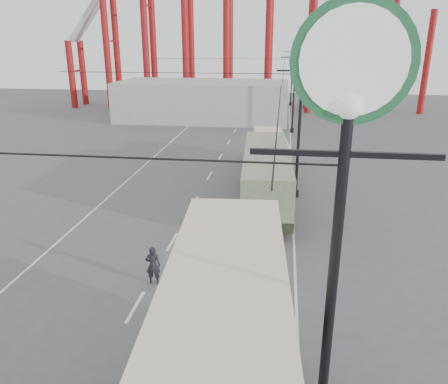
# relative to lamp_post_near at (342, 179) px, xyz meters

# --- Properties ---
(ground) EXTENTS (160.00, 160.00, 0.00)m
(ground) POSITION_rel_lamp_post_near_xyz_m (-5.60, 3.00, -7.86)
(ground) COLOR #4F4F52
(ground) RESTS_ON ground
(road_markings) EXTENTS (12.52, 120.00, 0.01)m
(road_markings) POSITION_rel_lamp_post_near_xyz_m (-6.46, 22.70, -7.86)
(road_markings) COLOR silver
(road_markings) RESTS_ON ground
(lamp_post_near) EXTENTS (3.20, 0.44, 10.80)m
(lamp_post_near) POSITION_rel_lamp_post_near_xyz_m (0.00, 0.00, 0.00)
(lamp_post_near) COLOR black
(lamp_post_near) RESTS_ON ground
(lamp_post_mid) EXTENTS (3.20, 0.44, 9.32)m
(lamp_post_mid) POSITION_rel_lamp_post_near_xyz_m (0.00, 21.00, -3.18)
(lamp_post_mid) COLOR black
(lamp_post_mid) RESTS_ON ground
(lamp_post_far) EXTENTS (3.20, 0.44, 9.32)m
(lamp_post_far) POSITION_rel_lamp_post_near_xyz_m (0.00, 43.00, -3.18)
(lamp_post_far) COLOR black
(lamp_post_far) RESTS_ON ground
(lamp_post_distant) EXTENTS (3.20, 0.44, 9.32)m
(lamp_post_distant) POSITION_rel_lamp_post_near_xyz_m (0.00, 65.00, -3.18)
(lamp_post_distant) COLOR black
(lamp_post_distant) RESTS_ON ground
(fairground_shed) EXTENTS (22.00, 10.00, 5.00)m
(fairground_shed) POSITION_rel_lamp_post_near_xyz_m (-11.60, 50.00, -5.36)
(fairground_shed) COLOR #979893
(fairground_shed) RESTS_ON ground
(single_decker_green) EXTENTS (3.50, 12.39, 3.46)m
(single_decker_green) POSITION_rel_lamp_post_near_xyz_m (-2.00, 19.60, -5.91)
(single_decker_green) COLOR #687656
(single_decker_green) RESTS_ON ground
(single_decker_cream) EXTENTS (3.27, 9.44, 2.88)m
(single_decker_cream) POSITION_rel_lamp_post_near_xyz_m (-1.96, 26.44, -6.24)
(single_decker_cream) COLOR beige
(single_decker_cream) RESTS_ON ground
(pedestrian) EXTENTS (0.70, 0.51, 1.76)m
(pedestrian) POSITION_rel_lamp_post_near_xyz_m (-6.37, 8.86, -6.98)
(pedestrian) COLOR black
(pedestrian) RESTS_ON ground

